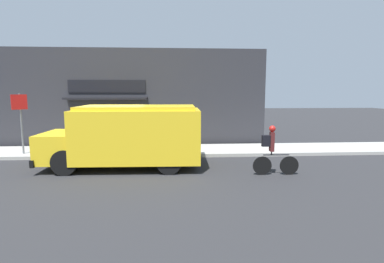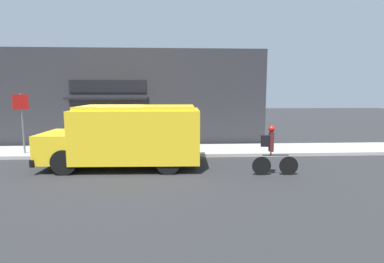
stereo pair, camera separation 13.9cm
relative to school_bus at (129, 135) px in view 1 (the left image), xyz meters
The scene contains 7 objects.
ground_plane 1.99m from the school_bus, 120.56° to the left, with size 70.00×70.00×0.00m, color #2B2B2D.
sidewalk 2.91m from the school_bus, 107.79° to the left, with size 28.00×2.35×0.14m.
storefront 4.33m from the school_bus, 101.75° to the left, with size 13.81×0.81×4.70m.
school_bus is the anchor object (origin of this frame).
cyclist 4.90m from the school_bus, 15.33° to the right, with size 1.48×0.21×1.61m.
stop_sign_post 5.06m from the school_bus, 156.61° to the left, with size 0.45×0.45×2.47m.
trash_bin 3.44m from the school_bus, 124.85° to the left, with size 0.49×0.49×0.88m.
Camera 1 is at (2.34, -11.90, 2.68)m, focal length 28.00 mm.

